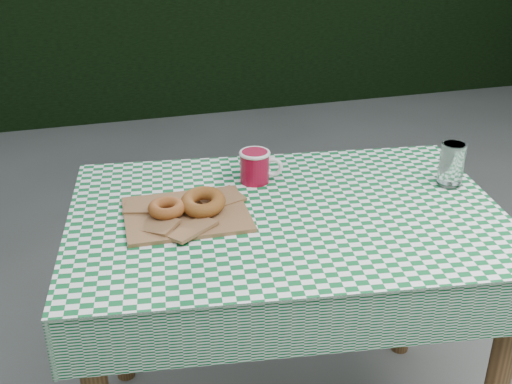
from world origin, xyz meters
TOP-DOWN VIEW (x-y plane):
  - table at (-0.07, -0.04)m, footprint 1.17×0.86m
  - tablecloth at (-0.07, -0.04)m, footprint 1.19×0.88m
  - paper_bag at (-0.33, 0.01)m, footprint 0.31×0.25m
  - bagel_front at (-0.37, 0.01)m, footprint 0.11×0.11m
  - bagel_back at (-0.28, 0.01)m, footprint 0.16×0.16m
  - coffee_mug at (-0.11, 0.16)m, footprint 0.20×0.20m
  - drinking_glass at (0.41, -0.00)m, footprint 0.08×0.08m

SIDE VIEW (x-z plane):
  - table at x=-0.07m, z-range 0.00..0.75m
  - tablecloth at x=-0.07m, z-range 0.75..0.76m
  - paper_bag at x=-0.33m, z-range 0.76..0.77m
  - bagel_front at x=-0.37m, z-range 0.77..0.80m
  - bagel_back at x=-0.28m, z-range 0.77..0.81m
  - coffee_mug at x=-0.11m, z-range 0.76..0.85m
  - drinking_glass at x=0.41m, z-range 0.76..0.88m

